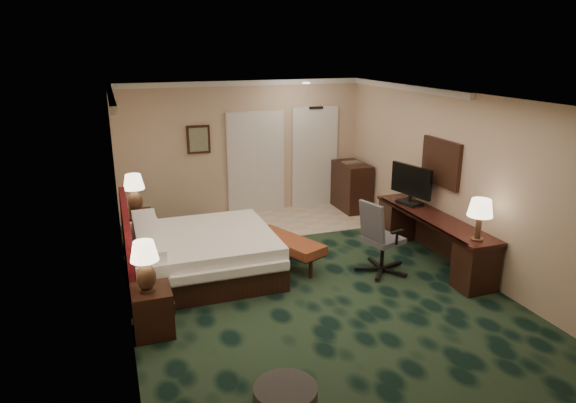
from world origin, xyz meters
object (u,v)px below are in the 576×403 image
object	(u,v)px
bed_bench	(286,251)
tv	(411,185)
desk_chair	(383,236)
lamp_far	(134,194)
nightstand_far	(138,230)
bed	(204,255)
nightstand_near	(153,311)
minibar	(351,186)
desk	(432,239)
lamp_near	(145,266)

from	to	relation	value
bed_bench	tv	distance (m)	2.42
bed_bench	tv	world-z (taller)	tv
desk_chair	lamp_far	bearing A→B (deg)	131.00
bed_bench	desk_chair	xyz separation A→B (m)	(1.31, -0.72, 0.35)
nightstand_far	tv	size ratio (longest dim) A/B	0.73
bed	nightstand_far	bearing A→B (deg)	120.64
bed	nightstand_near	bearing A→B (deg)	-122.00
nightstand_near	nightstand_far	size ratio (longest dim) A/B	0.91
nightstand_far	minibar	distance (m)	4.48
bed_bench	desk	xyz separation A→B (m)	(2.26, -0.62, 0.15)
bed	nightstand_far	xyz separation A→B (m)	(-0.86, 1.46, -0.01)
lamp_near	bed	bearing A→B (deg)	57.14
desk_chair	bed_bench	bearing A→B (deg)	135.37
lamp_far	minibar	world-z (taller)	lamp_far
bed	minibar	xyz separation A→B (m)	(3.55, 2.21, 0.17)
bed	lamp_far	distance (m)	1.84
lamp_near	nightstand_far	bearing A→B (deg)	88.78
tv	desk	bearing A→B (deg)	-102.70
desk	desk_chair	distance (m)	0.98
nightstand_far	bed_bench	distance (m)	2.65
lamp_near	desk	world-z (taller)	lamp_near
tv	desk_chair	bearing A→B (deg)	-153.18
desk	nightstand_far	bearing A→B (deg)	154.14
lamp_near	desk	bearing A→B (deg)	9.49
nightstand_near	desk_chair	bearing A→B (deg)	10.31
lamp_far	bed_bench	size ratio (longest dim) A/B	0.49
nightstand_near	nightstand_far	distance (m)	2.88
bed_bench	desk_chair	size ratio (longest dim) A/B	1.17
minibar	lamp_near	bearing A→B (deg)	-140.83
minibar	desk	bearing A→B (deg)	-89.80
desk_chair	minibar	xyz separation A→B (m)	(0.94, 2.99, -0.08)
lamp_far	minibar	size ratio (longest dim) A/B	0.66
lamp_far	desk_chair	bearing A→B (deg)	-33.19
bed_bench	lamp_far	bearing A→B (deg)	120.86
nightstand_far	tv	world-z (taller)	tv
lamp_far	desk	distance (m)	4.96
bed_bench	bed	bearing A→B (deg)	153.62
nightstand_far	bed	bearing A→B (deg)	-59.36
lamp_near	lamp_far	world-z (taller)	lamp_far
lamp_far	bed_bench	distance (m)	2.76
nightstand_near	minibar	distance (m)	5.73
desk_chair	nightstand_far	bearing A→B (deg)	131.30
bed	desk_chair	xyz separation A→B (m)	(2.61, -0.78, 0.25)
tv	nightstand_far	bearing A→B (deg)	148.64
bed	bed_bench	xyz separation A→B (m)	(1.30, -0.07, -0.10)
nightstand_far	lamp_near	world-z (taller)	lamp_near
lamp_far	nightstand_far	bearing A→B (deg)	-85.75
nightstand_near	minibar	xyz separation A→B (m)	(4.43, 3.63, 0.21)
nightstand_near	tv	distance (m)	4.73
tv	bed_bench	bearing A→B (deg)	168.69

